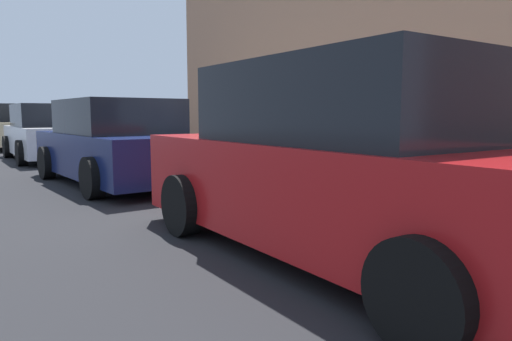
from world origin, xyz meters
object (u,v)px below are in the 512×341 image
Objects in this scene: parked_car_white_2 at (48,134)px; suitcase_silver_0 at (397,180)px; suitcase_olive_3 at (324,161)px; parked_car_navy_1 at (118,144)px; suitcase_teal_2 at (346,166)px; parked_car_red_0 at (345,168)px; fire_hydrant at (250,154)px; bollard_post at (222,149)px; parking_meter at (481,139)px; suitcase_maroon_5 at (276,160)px; parked_car_beige_3 at (12,128)px; suitcase_red_4 at (294,161)px; suitcase_black_1 at (368,170)px.

suitcase_silver_0 is at bearing -168.41° from parked_car_white_2.
parked_car_navy_1 reaches higher than suitcase_olive_3.
parked_car_red_0 is (-1.94, 2.13, 0.30)m from suitcase_teal_2.
suitcase_olive_3 is at bearing -7.25° from suitcase_teal_2.
fire_hydrant is 2.45m from parked_car_navy_1.
suitcase_teal_2 is 2.44m from fire_hydrant.
suitcase_olive_3 is 1.18× the size of fire_hydrant.
suitcase_silver_0 is at bearing 176.72° from suitcase_teal_2.
parked_car_navy_1 is at bearing 78.00° from bollard_post.
parked_car_white_2 is at bearing 12.16° from parking_meter.
suitcase_maroon_5 is (1.59, 0.05, -0.04)m from suitcase_teal_2.
fire_hydrant is at bearing -3.18° from suitcase_maroon_5.
suitcase_silver_0 is 0.88× the size of bollard_post.
suitcase_maroon_5 is 0.19× the size of parked_car_beige_3.
suitcase_red_4 is 3.27m from parked_car_navy_1.
suitcase_red_4 is at bearing 14.99° from suitcase_olive_3.
parked_car_white_2 reaches higher than suitcase_maroon_5.
bollard_post is 6.26m from parked_car_white_2.
parked_car_beige_3 is at bearing 8.18° from suitcase_teal_2.
parked_car_red_0 is 11.08m from parked_car_white_2.
suitcase_teal_2 is 0.21× the size of parked_car_beige_3.
suitcase_red_4 is 13.86m from parked_car_beige_3.
suitcase_black_1 is at bearing 172.31° from suitcase_teal_2.
parked_car_red_0 reaches higher than suitcase_red_4.
suitcase_silver_0 is at bearing -155.71° from parked_car_navy_1.
parked_car_beige_3 is (11.58, 1.98, 0.21)m from bollard_post.
parked_car_red_0 is at bearing 180.00° from parked_car_white_2.
bollard_post is at bearing 3.64° from suitcase_maroon_5.
parked_car_beige_3 is (14.79, 2.13, 0.27)m from suitcase_teal_2.
suitcase_silver_0 is 4.17m from bollard_post.
suitcase_silver_0 is 0.77× the size of suitcase_black_1.
suitcase_black_1 reaches higher than fire_hydrant.
parked_car_beige_3 is at bearing 9.77° from fire_hydrant.
suitcase_silver_0 reaches higher than fire_hydrant.
suitcase_teal_2 is 9.39m from parked_car_white_2.
suitcase_black_1 is at bearing 178.72° from fire_hydrant.
suitcase_olive_3 is at bearing -7.46° from suitcase_black_1.
fire_hydrant is 12.54m from parked_car_beige_3.
suitcase_silver_0 is 0.75× the size of suitcase_teal_2.
parking_meter reaches higher than fire_hydrant.
suitcase_red_4 is at bearing 0.63° from suitcase_silver_0.
parked_car_beige_3 is (5.65, 0.00, 0.04)m from parked_car_white_2.
bollard_post is at bearing 4.67° from suitcase_olive_3.
suitcase_red_4 is at bearing -171.50° from parked_car_beige_3.
parking_meter is 6.01m from parked_car_navy_1.
suitcase_red_4 reaches higher than suitcase_silver_0.
parking_meter reaches higher than suitcase_teal_2.
suitcase_black_1 is 1.03m from suitcase_olive_3.
suitcase_black_1 reaches higher than suitcase_red_4.
suitcase_teal_2 is at bearing -7.69° from suitcase_black_1.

